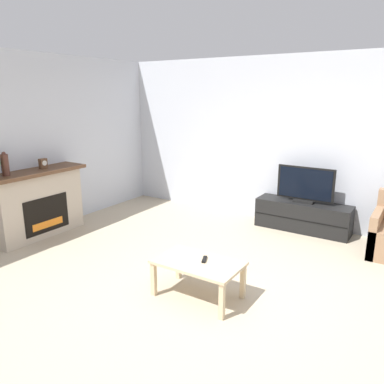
# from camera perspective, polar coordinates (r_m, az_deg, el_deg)

# --- Properties ---
(ground_plane) EXTENTS (24.00, 24.00, 0.00)m
(ground_plane) POSITION_cam_1_polar(r_m,az_deg,el_deg) (4.00, 1.76, -16.90)
(ground_plane) COLOR tan
(wall_back) EXTENTS (12.00, 0.06, 2.70)m
(wall_back) POSITION_cam_1_polar(r_m,az_deg,el_deg) (6.23, 16.44, 7.24)
(wall_back) COLOR silver
(wall_back) RESTS_ON ground
(wall_left) EXTENTS (0.06, 12.00, 2.70)m
(wall_left) POSITION_cam_1_polar(r_m,az_deg,el_deg) (5.92, -27.18, 5.85)
(wall_left) COLOR silver
(wall_left) RESTS_ON ground
(fireplace) EXTENTS (0.51, 1.47, 1.02)m
(fireplace) POSITION_cam_1_polar(r_m,az_deg,el_deg) (6.06, -22.45, -1.52)
(fireplace) COLOR #B7A893
(fireplace) RESTS_ON ground
(mantel_vase_left) EXTENTS (0.10, 0.10, 0.33)m
(mantel_vase_left) POSITION_cam_1_polar(r_m,az_deg,el_deg) (5.68, -26.61, 3.78)
(mantel_vase_left) COLOR #512D23
(mantel_vase_left) RESTS_ON fireplace
(mantel_clock) EXTENTS (0.08, 0.11, 0.15)m
(mantel_clock) POSITION_cam_1_polar(r_m,az_deg,el_deg) (6.01, -21.75, 4.05)
(mantel_clock) COLOR brown
(mantel_clock) RESTS_ON fireplace
(tv_stand) EXTENTS (1.45, 0.43, 0.46)m
(tv_stand) POSITION_cam_1_polar(r_m,az_deg,el_deg) (6.16, 16.53, -3.55)
(tv_stand) COLOR black
(tv_stand) RESTS_ON ground
(tv) EXTENTS (0.88, 0.18, 0.56)m
(tv) POSITION_cam_1_polar(r_m,az_deg,el_deg) (6.03, 16.86, 0.88)
(tv) COLOR black
(tv) RESTS_ON tv_stand
(coffee_table) EXTENTS (0.90, 0.54, 0.41)m
(coffee_table) POSITION_cam_1_polar(r_m,az_deg,el_deg) (3.99, 0.94, -11.24)
(coffee_table) COLOR #CCB289
(coffee_table) RESTS_ON ground
(remote) EXTENTS (0.09, 0.15, 0.02)m
(remote) POSITION_cam_1_polar(r_m,az_deg,el_deg) (3.99, 1.91, -10.22)
(remote) COLOR black
(remote) RESTS_ON coffee_table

